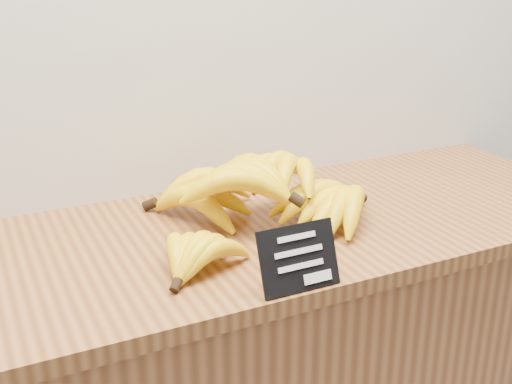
% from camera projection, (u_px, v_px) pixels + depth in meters
% --- Properties ---
extents(counter_top, '(1.55, 0.54, 0.03)m').
position_uv_depth(counter_top, '(245.00, 235.00, 1.22)').
color(counter_top, brown).
rests_on(counter_top, counter).
extents(chalkboard_sign, '(0.13, 0.04, 0.10)m').
position_uv_depth(chalkboard_sign, '(299.00, 258.00, 0.99)').
color(chalkboard_sign, black).
rests_on(chalkboard_sign, counter_top).
extents(banana_pile, '(0.51, 0.41, 0.13)m').
position_uv_depth(banana_pile, '(255.00, 197.00, 1.21)').
color(banana_pile, yellow).
rests_on(banana_pile, counter_top).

